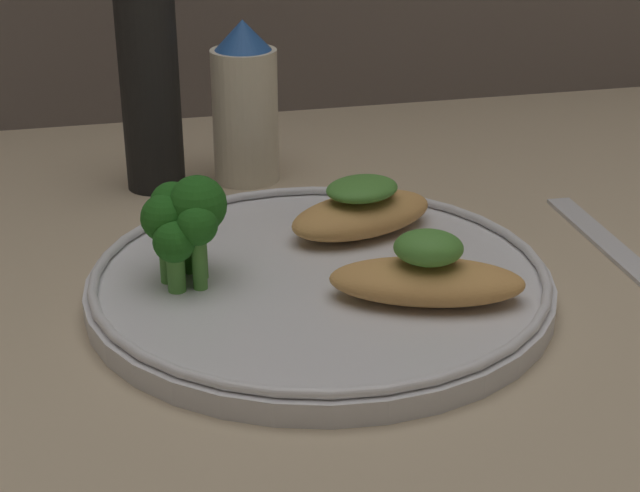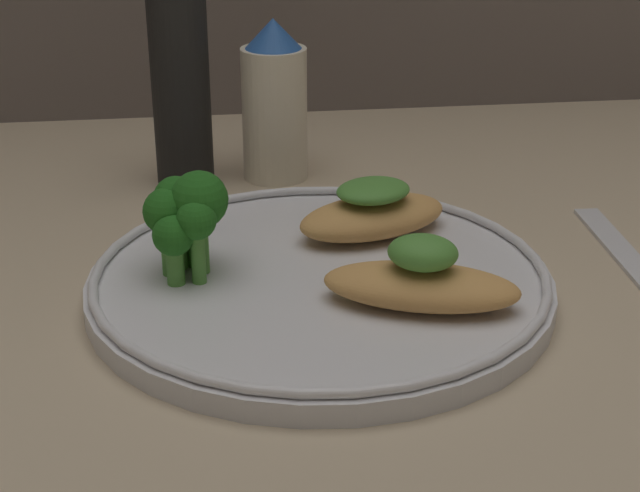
# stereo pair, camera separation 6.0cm
# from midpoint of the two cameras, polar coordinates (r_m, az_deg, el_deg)

# --- Properties ---
(ground_plane) EXTENTS (1.80, 1.80, 0.01)m
(ground_plane) POSITION_cam_midpoint_polar(r_m,az_deg,el_deg) (0.62, 2.79, -3.37)
(ground_plane) COLOR tan
(plate) EXTENTS (0.29, 0.29, 0.02)m
(plate) POSITION_cam_midpoint_polar(r_m,az_deg,el_deg) (0.61, 2.81, -2.13)
(plate) COLOR silver
(plate) RESTS_ON ground_plane
(grilled_meat_front) EXTENTS (0.12, 0.08, 0.04)m
(grilled_meat_front) POSITION_cam_midpoint_polar(r_m,az_deg,el_deg) (0.57, 8.92, -2.09)
(grilled_meat_front) COLOR tan
(grilled_meat_front) RESTS_ON plate
(grilled_meat_middle) EXTENTS (0.12, 0.09, 0.04)m
(grilled_meat_middle) POSITION_cam_midpoint_polar(r_m,az_deg,el_deg) (0.66, 5.67, 1.90)
(grilled_meat_middle) COLOR tan
(grilled_meat_middle) RESTS_ON plate
(broccoli_bunch) EXTENTS (0.05, 0.06, 0.07)m
(broccoli_bunch) POSITION_cam_midpoint_polar(r_m,az_deg,el_deg) (0.60, -4.97, 1.77)
(broccoli_bunch) COLOR #4C8E38
(broccoli_bunch) RESTS_ON plate
(sauce_bottle) EXTENTS (0.05, 0.05, 0.13)m
(sauce_bottle) POSITION_cam_midpoint_polar(r_m,az_deg,el_deg) (0.79, -0.48, 8.27)
(sauce_bottle) COLOR beige
(sauce_bottle) RESTS_ON ground_plane
(pepper_grinder) EXTENTS (0.05, 0.05, 0.19)m
(pepper_grinder) POSITION_cam_midpoint_polar(r_m,az_deg,el_deg) (0.78, -5.95, 9.75)
(pepper_grinder) COLOR black
(pepper_grinder) RESTS_ON ground_plane
(fork) EXTENTS (0.02, 0.17, 0.01)m
(fork) POSITION_cam_midpoint_polar(r_m,az_deg,el_deg) (0.70, 19.81, -0.57)
(fork) COLOR silver
(fork) RESTS_ON ground_plane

